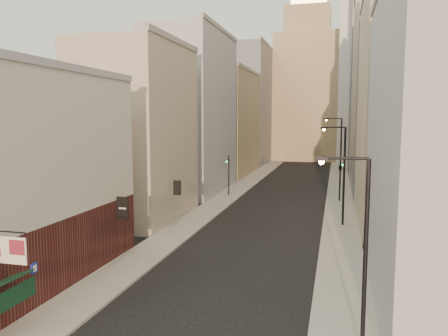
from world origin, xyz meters
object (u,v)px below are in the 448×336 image
clock_tower (307,83)px  white_tower (360,70)px  streetlamp_far (339,148)px  streetlamp_near (360,245)px  streetlamp_mid (342,170)px  traffic_light_right (340,169)px  traffic_light_left (229,167)px

clock_tower → white_tower: size_ratio=1.08×
white_tower → streetlamp_far: (-3.67, -28.85, -13.21)m
white_tower → streetlamp_near: size_ratio=5.26×
clock_tower → streetlamp_mid: (7.47, -64.59, -12.68)m
white_tower → traffic_light_right: size_ratio=8.30×
streetlamp_far → traffic_light_right: bearing=-74.3°
traffic_light_left → streetlamp_mid: bearing=143.6°
traffic_light_left → streetlamp_far: bearing=-137.0°
white_tower → traffic_light_left: size_ratio=8.30×
streetlamp_far → traffic_light_right: (0.13, -10.09, -1.62)m
traffic_light_left → white_tower: bearing=-106.4°
streetlamp_mid → white_tower: bearing=64.5°
streetlamp_near → traffic_light_left: (-13.55, 33.76, -0.97)m
clock_tower → traffic_light_right: (7.46, -52.94, -13.85)m
streetlamp_mid → traffic_light_right: (-0.01, 11.65, -1.18)m
streetlamp_near → traffic_light_left: 36.39m
clock_tower → streetlamp_mid: clock_tower is taller
streetlamp_mid → streetlamp_near: bearing=-110.2°
streetlamp_mid → streetlamp_far: streetlamp_far is taller
streetlamp_far → white_tower: bearing=97.8°
streetlamp_mid → traffic_light_right: streetlamp_mid is taller
white_tower → streetlamp_near: bearing=-92.4°
traffic_light_left → traffic_light_right: bearing=-176.1°
clock_tower → streetlamp_mid: size_ratio=5.17×
clock_tower → traffic_light_left: clock_tower is taller
streetlamp_mid → traffic_light_right: size_ratio=1.74×
streetlamp_mid → clock_tower: bearing=75.0°
streetlamp_far → traffic_light_left: streetlamp_far is taller
streetlamp_far → traffic_light_right: 10.22m
clock_tower → traffic_light_left: 54.38m
streetlamp_mid → traffic_light_left: 18.04m
clock_tower → traffic_light_right: clock_tower is taller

